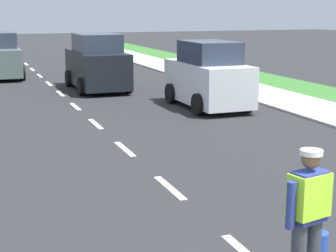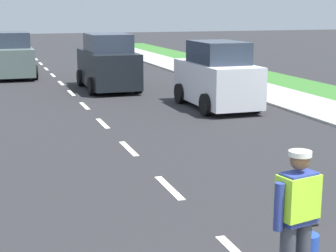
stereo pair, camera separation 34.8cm
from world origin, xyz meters
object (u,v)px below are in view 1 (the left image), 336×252
Objects in this scene: traffic_cone_near at (306,203)px; road_worker at (309,212)px; car_parked_far at (208,77)px; car_outgoing_far at (97,64)px.

road_worker is at bearing -124.06° from traffic_cone_near.
car_parked_far is 0.91× the size of car_outgoing_far.
traffic_cone_near is 0.15× the size of car_outgoing_far.
road_worker is 11.91m from car_parked_far.
car_outgoing_far reaches higher than car_parked_far.
traffic_cone_near is at bearing -90.71° from car_outgoing_far.
traffic_cone_near is (1.16, 1.71, -0.63)m from road_worker.
car_outgoing_far is (1.34, 16.48, 0.11)m from road_worker.
traffic_cone_near is 9.95m from car_parked_far.
road_worker reaches higher than traffic_cone_near.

